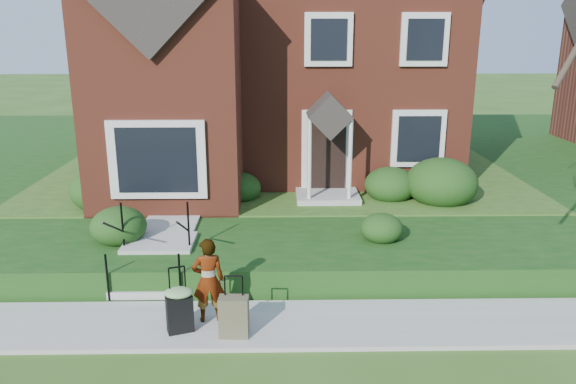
{
  "coord_description": "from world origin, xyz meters",
  "views": [
    {
      "loc": [
        -0.07,
        -8.47,
        4.77
      ],
      "look_at": [
        0.12,
        2.0,
        1.79
      ],
      "focal_mm": 35.0,
      "sensor_mm": 36.0,
      "label": 1
    }
  ],
  "objects_px": {
    "woman": "(208,280)",
    "suitcase_black": "(179,307)",
    "suitcase_olive": "(234,317)",
    "front_steps": "(155,259)"
  },
  "relations": [
    {
      "from": "woman",
      "to": "suitcase_black",
      "type": "height_order",
      "value": "woman"
    },
    {
      "from": "woman",
      "to": "suitcase_olive",
      "type": "relative_size",
      "value": 1.44
    },
    {
      "from": "suitcase_black",
      "to": "woman",
      "type": "bearing_deg",
      "value": 20.35
    },
    {
      "from": "woman",
      "to": "suitcase_olive",
      "type": "bearing_deg",
      "value": 119.96
    },
    {
      "from": "woman",
      "to": "suitcase_black",
      "type": "bearing_deg",
      "value": 28.98
    },
    {
      "from": "front_steps",
      "to": "suitcase_black",
      "type": "xyz_separation_m",
      "value": [
        0.83,
        -2.11,
        0.04
      ]
    },
    {
      "from": "woman",
      "to": "suitcase_olive",
      "type": "height_order",
      "value": "woman"
    },
    {
      "from": "woman",
      "to": "front_steps",
      "type": "bearing_deg",
      "value": -65.04
    },
    {
      "from": "woman",
      "to": "suitcase_olive",
      "type": "xyz_separation_m",
      "value": [
        0.45,
        -0.52,
        -0.39
      ]
    },
    {
      "from": "suitcase_black",
      "to": "suitcase_olive",
      "type": "distance_m",
      "value": 0.91
    }
  ]
}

